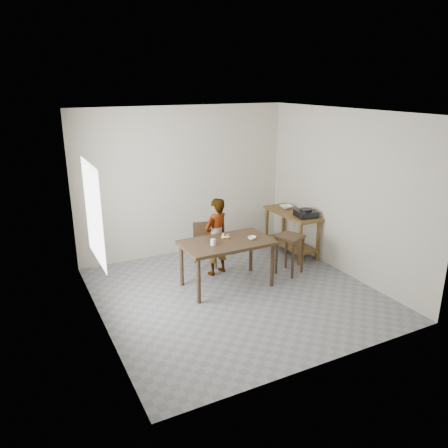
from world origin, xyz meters
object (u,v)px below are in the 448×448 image
prep_counter (291,232)px  stool (290,254)px  dining_chair (205,246)px  child (216,237)px  dining_table (227,264)px

prep_counter → stool: bearing=-126.8°
prep_counter → stool: (-0.56, -0.75, -0.07)m
stool → dining_chair: bearing=141.0°
dining_chair → stool: dining_chair is taller
dining_chair → stool: size_ratio=1.13×
child → stool: child is taller
dining_table → prep_counter: (1.72, 0.70, 0.03)m
dining_table → prep_counter: size_ratio=1.17×
prep_counter → stool: size_ratio=1.79×
prep_counter → dining_chair: size_ratio=1.58×
prep_counter → dining_chair: bearing=174.5°
prep_counter → dining_chair: (-1.70, 0.16, -0.02)m
dining_chair → child: bearing=-70.2°
prep_counter → dining_chair: prep_counter is taller
dining_table → dining_chair: bearing=88.4°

